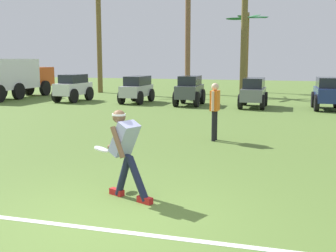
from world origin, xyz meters
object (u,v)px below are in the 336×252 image
frisbee_thrower (125,149)px  box_truck (15,76)px  parked_car_slot_c (190,90)px  palm_tree_left_of_centre (188,29)px  palm_tree_far_left (99,30)px  palm_tree_right_of_centre (246,42)px  frisbee_in_flight (101,149)px  teammate_midfield (215,106)px  parked_car_slot_a (73,87)px  parked_car_slot_b (137,88)px  parked_car_slot_e (327,93)px  parked_car_slot_d (254,92)px  palm_tree_far_right (244,25)px

frisbee_thrower → box_truck: box_truck is taller
parked_car_slot_c → palm_tree_left_of_centre: 7.80m
parked_car_slot_c → palm_tree_far_left: (-7.65, 5.63, 3.32)m
palm_tree_left_of_centre → palm_tree_right_of_centre: 4.31m
frisbee_in_flight → teammate_midfield: 4.79m
teammate_midfield → parked_car_slot_c: size_ratio=0.65×
frisbee_in_flight → parked_car_slot_a: parked_car_slot_a is taller
teammate_midfield → box_truck: box_truck is taller
parked_car_slot_a → parked_car_slot_b: (3.43, 0.38, -0.02)m
box_truck → palm_tree_far_left: palm_tree_far_left is taller
frisbee_in_flight → parked_car_slot_e: 13.88m
parked_car_slot_d → parked_car_slot_c: bearing=179.6°
parked_car_slot_e → box_truck: size_ratio=0.41×
teammate_midfield → box_truck: (-13.19, 8.84, 0.29)m
frisbee_thrower → palm_tree_far_right: (-0.87, 19.28, 3.34)m
parked_car_slot_a → parked_car_slot_c: same height
parked_car_slot_b → palm_tree_far_right: 7.86m
parked_car_slot_a → parked_car_slot_e: size_ratio=0.98×
teammate_midfield → palm_tree_left_of_centre: palm_tree_left_of_centre is taller
box_truck → palm_tree_right_of_centre: 14.84m
parked_car_slot_b → parked_car_slot_d: bearing=-3.0°
palm_tree_right_of_centre → box_truck: bearing=-142.3°
box_truck → palm_tree_right_of_centre: bearing=37.7°
parked_car_slot_c → box_truck: bearing=177.7°
frisbee_thrower → parked_car_slot_a: 16.13m
palm_tree_far_right → parked_car_slot_e: bearing=-51.4°
frisbee_in_flight → parked_car_slot_a: (-8.20, 13.00, 0.09)m
frisbee_thrower → box_truck: bearing=132.5°
parked_car_slot_a → parked_car_slot_d: (9.30, 0.07, -0.02)m
frisbee_in_flight → palm_tree_left_of_centre: 20.54m
frisbee_thrower → frisbee_in_flight: (-0.66, 0.47, -0.14)m
palm_tree_far_right → parked_car_slot_b: bearing=-130.1°
teammate_midfield → parked_car_slot_c: bearing=109.3°
palm_tree_far_right → palm_tree_left_of_centre: bearing=163.8°
parked_car_slot_b → palm_tree_right_of_centre: bearing=65.1°
box_truck → teammate_midfield: bearing=-33.8°
parked_car_slot_c → teammate_midfield: bearing=-70.7°
frisbee_thrower → parked_car_slot_e: size_ratio=0.58×
parked_car_slot_d → parked_car_slot_e: 3.16m
parked_car_slot_c → parked_car_slot_d: size_ratio=0.99×
frisbee_thrower → parked_car_slot_d: (0.44, 13.55, -0.07)m
parked_car_slot_e → parked_car_slot_a: bearing=-179.0°
parked_car_slot_a → palm_tree_far_left: (-1.37, 5.72, 3.32)m
parked_car_slot_a → parked_car_slot_b: size_ratio=0.98×
teammate_midfield → parked_car_slot_e: bearing=69.3°
teammate_midfield → frisbee_thrower: bearing=-94.1°
frisbee_thrower → parked_car_slot_b: (-5.43, 13.86, -0.07)m
parked_car_slot_c → parked_car_slot_e: 6.19m
parked_car_slot_b → palm_tree_left_of_centre: size_ratio=0.36×
frisbee_thrower → palm_tree_far_right: 19.58m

